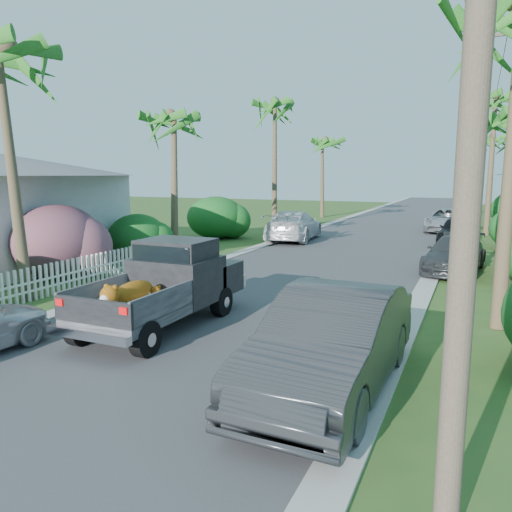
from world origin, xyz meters
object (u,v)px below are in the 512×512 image
at_px(parked_car_rm, 455,255).
at_px(utility_pole_b, 480,147).
at_px(parked_car_rn, 332,343).
at_px(parked_car_lf, 294,226).
at_px(utility_pole_c, 480,159).
at_px(palm_r_d, 494,137).
at_px(utility_pole_a, 477,66).
at_px(palm_l_b, 173,116).
at_px(pickup_truck, 171,283).
at_px(parked_car_rf, 458,230).
at_px(utility_pole_d, 481,163).
at_px(palm_r_c, 496,96).
at_px(palm_l_d, 323,140).
at_px(palm_l_c, 275,103).
at_px(palm_r_b, 511,113).
at_px(palm_l_a, 3,50).
at_px(parked_car_rd, 447,220).

height_order(parked_car_rm, utility_pole_b, utility_pole_b).
distance_m(parked_car_rn, parked_car_rm, 12.17).
bearing_deg(parked_car_lf, utility_pole_c, -141.54).
bearing_deg(palm_r_d, utility_pole_b, -91.91).
bearing_deg(parked_car_lf, utility_pole_a, 107.61).
distance_m(palm_l_b, utility_pole_c, 20.30).
distance_m(pickup_truck, utility_pole_c, 26.11).
xyz_separation_m(parked_car_rf, parked_car_lf, (-8.36, -2.25, 0.11)).
height_order(palm_l_b, utility_pole_d, utility_pole_d).
bearing_deg(palm_r_c, palm_l_d, 147.79).
relative_size(palm_r_d, utility_pole_c, 0.89).
bearing_deg(palm_l_c, palm_r_d, 55.22).
bearing_deg(utility_pole_a, pickup_truck, 143.12).
relative_size(parked_car_rn, palm_r_b, 0.72).
bearing_deg(parked_car_rm, palm_l_a, -132.20).
bearing_deg(palm_l_a, palm_r_c, 61.67).
bearing_deg(parked_car_rd, utility_pole_b, -80.64).
bearing_deg(parked_car_rd, palm_l_c, -151.40).
bearing_deg(utility_pole_b, palm_l_b, -175.39).
relative_size(palm_l_b, palm_l_d, 0.96).
bearing_deg(utility_pole_c, palm_l_c, -152.65).
bearing_deg(parked_car_rf, utility_pole_d, 92.35).
bearing_deg(parked_car_rf, palm_l_d, 135.87).
distance_m(palm_r_c, palm_r_d, 14.07).
bearing_deg(palm_l_c, palm_r_c, 18.15).
height_order(parked_car_rf, utility_pole_c, utility_pole_c).
height_order(parked_car_rm, utility_pole_c, utility_pole_c).
xyz_separation_m(parked_car_rn, palm_r_b, (3.00, 14.21, 5.09)).
distance_m(palm_l_b, palm_l_c, 10.19).
xyz_separation_m(palm_l_a, palm_l_b, (-0.60, 9.00, -0.79)).
xyz_separation_m(palm_l_d, utility_pole_c, (12.10, -6.00, -1.84)).
distance_m(pickup_truck, utility_pole_b, 12.54).
height_order(palm_r_d, utility_pole_d, utility_pole_d).
bearing_deg(palm_l_c, palm_r_b, -29.05).
distance_m(utility_pole_a, utility_pole_b, 15.00).
relative_size(palm_l_d, palm_r_b, 1.07).
bearing_deg(parked_car_lf, parked_car_rm, 138.69).
distance_m(parked_car_rd, palm_l_c, 13.18).
xyz_separation_m(parked_car_rd, palm_l_a, (-10.13, -23.87, 6.20)).
relative_size(parked_car_rm, palm_r_b, 0.63).
distance_m(palm_l_c, palm_r_b, 14.55).
height_order(parked_car_rn, utility_pole_b, utility_pole_b).
relative_size(parked_car_lf, utility_pole_c, 0.63).
xyz_separation_m(parked_car_rm, utility_pole_d, (0.60, 30.13, 3.94)).
distance_m(parked_car_lf, palm_l_b, 9.31).
relative_size(palm_l_a, utility_pole_c, 0.91).
bearing_deg(palm_l_b, palm_l_a, -86.19).
height_order(parked_car_rd, parked_car_lf, parked_car_lf).
height_order(palm_l_b, palm_r_c, palm_r_c).
bearing_deg(palm_l_a, utility_pole_c, 64.73).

